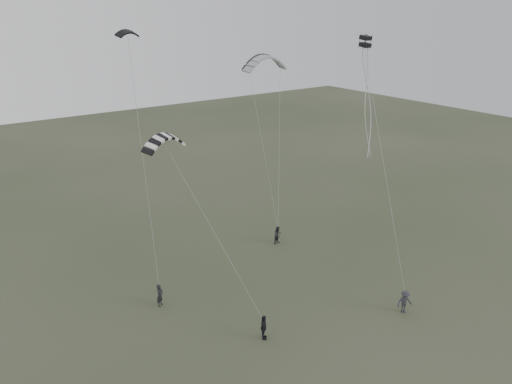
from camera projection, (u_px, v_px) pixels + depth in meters
ground at (291, 320)px, 30.99m from camera, size 140.00×140.00×0.00m
flyer_left at (160, 295)px, 32.24m from camera, size 0.68×0.64×1.55m
flyer_right at (278, 235)px, 40.84m from camera, size 0.82×0.70×1.47m
flyer_center at (264, 327)px, 29.01m from camera, size 0.83×0.96×1.55m
flyer_far at (405, 302)px, 31.51m from camera, size 1.15×0.89×1.56m
kite_dark_small at (127, 31)px, 30.73m from camera, size 1.74×1.17×0.67m
kite_pale_large at (265, 56)px, 39.87m from camera, size 4.15×1.40×1.78m
kite_striped at (164, 137)px, 27.94m from camera, size 2.99×1.82×1.28m
kite_box at (365, 41)px, 31.62m from camera, size 0.59×0.69×0.77m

